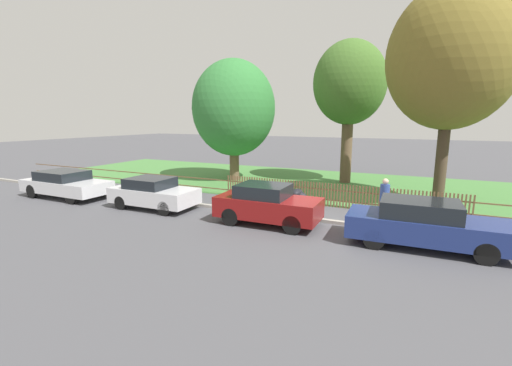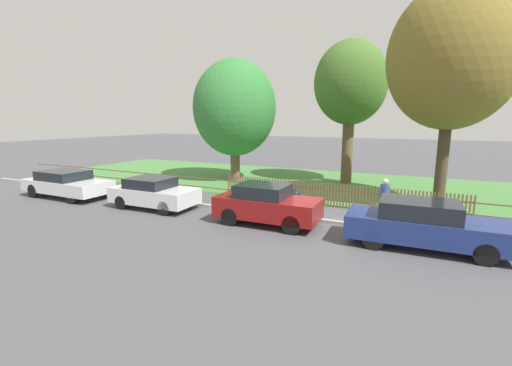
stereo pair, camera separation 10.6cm
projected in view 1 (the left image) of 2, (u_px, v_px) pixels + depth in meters
ground_plane at (317, 222)px, 12.73m from camera, size 120.00×120.00×0.00m
kerb_stone at (317, 220)px, 12.81m from camera, size 40.93×0.20×0.12m
grass_strip at (353, 186)px, 19.54m from camera, size 40.93×10.40×0.01m
park_fence at (333, 195)px, 14.84m from camera, size 40.93×0.05×1.04m
parked_car_silver_hatchback at (66, 184)px, 16.65m from camera, size 4.53×1.83×1.30m
parked_car_black_saloon at (153, 193)px, 14.62m from camera, size 3.75×1.76×1.32m
parked_car_navy_estate at (267, 204)px, 12.37m from camera, size 3.78×1.71×1.46m
parked_car_red_compact at (425, 224)px, 10.09m from camera, size 4.56×1.81×1.43m
covered_motorcycle at (288, 197)px, 14.21m from camera, size 1.96×0.71×0.97m
tree_nearest_kerb at (234, 108)px, 20.82m from camera, size 5.05×5.05×7.34m
tree_behind_motorcycle at (350, 84)px, 19.67m from camera, size 4.16×4.16×8.23m
tree_mid_park at (452, 58)px, 13.88m from camera, size 5.10×5.10×9.19m
pedestrian_near_fence at (384, 198)px, 12.52m from camera, size 0.44×0.44×1.66m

